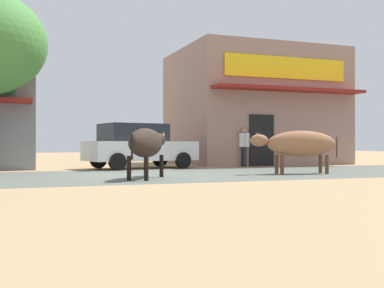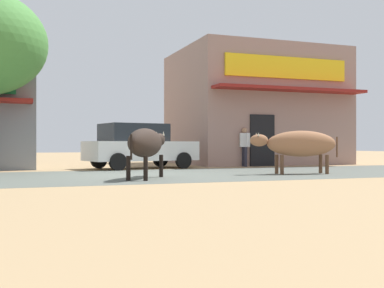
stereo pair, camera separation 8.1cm
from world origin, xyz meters
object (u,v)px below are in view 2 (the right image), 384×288
(pedestrian_by_shop, at_px, (244,144))
(cow_far_dark, at_px, (300,144))
(cow_near_brown, at_px, (146,143))
(parked_hatchback_car, at_px, (139,146))

(pedestrian_by_shop, bearing_deg, cow_far_dark, -96.47)
(cow_far_dark, relative_size, pedestrian_by_shop, 1.80)
(cow_near_brown, bearing_deg, pedestrian_by_shop, 43.88)
(cow_near_brown, distance_m, cow_far_dark, 4.86)
(parked_hatchback_car, height_order, cow_far_dark, parked_hatchback_car)
(parked_hatchback_car, xyz_separation_m, pedestrian_by_shop, (4.34, 0.02, 0.06))
(cow_near_brown, xyz_separation_m, pedestrian_by_shop, (5.40, 5.19, -0.01))
(cow_near_brown, xyz_separation_m, cow_far_dark, (4.85, 0.34, -0.02))
(cow_near_brown, height_order, cow_far_dark, cow_near_brown)
(cow_near_brown, relative_size, pedestrian_by_shop, 1.59)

